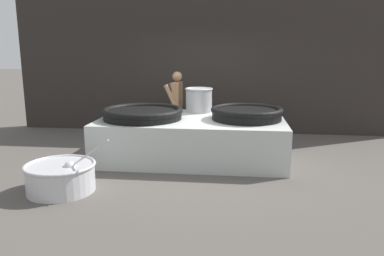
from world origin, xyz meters
TOP-DOWN VIEW (x-y plane):
  - ground_plane at (0.00, 0.00)m, footprint 60.00×60.00m
  - back_wall at (0.00, 2.38)m, footprint 9.18×0.24m
  - hearth_platform at (0.00, 0.00)m, footprint 3.33×1.94m
  - giant_wok_near at (-0.87, -0.19)m, footprint 1.46×1.46m
  - giant_wok_far at (0.99, -0.04)m, footprint 1.28×1.28m
  - stock_pot at (0.06, 0.68)m, footprint 0.56×0.56m
  - cook at (-0.47, 1.24)m, footprint 0.37×0.56m
  - prep_bowl_vegetables at (-1.65, -1.90)m, footprint 1.28×0.99m

SIDE VIEW (x-z plane):
  - ground_plane at x=0.00m, z-range 0.00..0.00m
  - prep_bowl_vegetables at x=-1.65m, z-range -0.18..0.63m
  - hearth_platform at x=0.00m, z-range 0.00..0.75m
  - cook at x=-0.47m, z-range 0.06..1.58m
  - giant_wok_near at x=-0.87m, z-range 0.76..0.96m
  - giant_wok_far at x=0.99m, z-range 0.76..0.98m
  - stock_pot at x=0.06m, z-range 0.76..1.24m
  - back_wall at x=0.00m, z-range 0.00..3.79m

